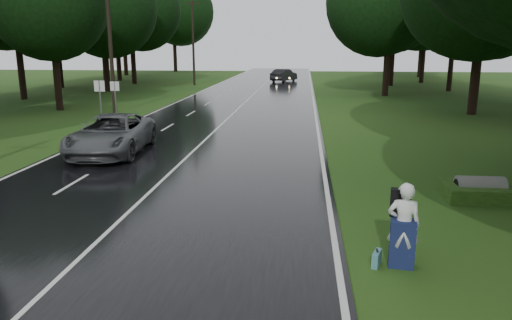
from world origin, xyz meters
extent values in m
plane|color=#274915|center=(0.00, 0.00, 0.00)|extent=(160.00, 160.00, 0.00)
cube|color=black|center=(0.00, 20.00, 0.02)|extent=(12.00, 140.00, 0.04)
cube|color=silver|center=(0.00, 20.00, 0.04)|extent=(0.12, 140.00, 0.01)
imported|color=#505355|center=(-3.52, 6.94, 0.89)|extent=(3.27, 6.31, 1.70)
imported|color=black|center=(2.23, 51.95, 0.87)|extent=(3.58, 5.30, 1.65)
imported|color=silver|center=(7.17, -3.37, 0.96)|extent=(0.76, 0.56, 1.91)
cube|color=#151F48|center=(7.17, -3.37, 0.54)|extent=(0.58, 0.43, 1.07)
cube|color=black|center=(7.13, -3.09, 1.38)|extent=(0.46, 0.29, 0.61)
cube|color=teal|center=(6.64, -3.38, 0.17)|extent=(0.28, 0.48, 0.33)
cylinder|color=slate|center=(10.57, 1.84, 0.00)|extent=(1.45, 0.73, 0.73)
camera|label=1|loc=(4.97, -13.38, 4.73)|focal=33.77mm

